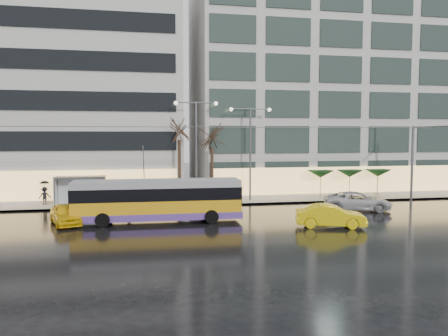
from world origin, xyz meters
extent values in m
plane|color=black|center=(0.00, 0.00, 0.00)|extent=(140.00, 140.00, 0.00)
cube|color=gray|center=(2.00, 14.00, 0.07)|extent=(80.00, 10.00, 0.15)
cube|color=slate|center=(2.00, 9.05, 0.07)|extent=(80.00, 0.10, 0.15)
cube|color=#B6B3AE|center=(-16.00, 19.00, 11.15)|extent=(34.00, 14.00, 22.00)
cube|color=#B6B3AE|center=(19.00, 19.00, 12.65)|extent=(32.00, 14.00, 25.00)
cube|color=orange|center=(-1.76, 2.74, 1.02)|extent=(11.66, 2.67, 1.45)
cube|color=#5A398E|center=(-1.76, 2.74, 0.53)|extent=(11.69, 2.71, 0.48)
cube|color=black|center=(-1.76, 2.74, 2.08)|extent=(11.68, 2.69, 0.87)
cube|color=gray|center=(-1.76, 2.74, 2.76)|extent=(11.66, 2.67, 0.48)
cube|color=black|center=(4.07, 2.61, 1.93)|extent=(0.11, 2.23, 1.26)
cube|color=black|center=(-7.59, 2.86, 1.93)|extent=(0.11, 2.23, 1.26)
cylinder|color=black|center=(1.94, 3.87, 0.48)|extent=(0.97, 0.36, 0.97)
cylinder|color=black|center=(1.89, 1.45, 0.48)|extent=(0.97, 0.36, 0.97)
cylinder|color=black|center=(-5.41, 4.03, 0.48)|extent=(0.97, 0.36, 0.97)
cylinder|color=black|center=(-5.46, 1.61, 0.48)|extent=(0.97, 0.36, 0.97)
cylinder|color=#595B60|center=(-2.70, 3.68, 4.16)|extent=(0.14, 3.60, 2.54)
cylinder|color=#595B60|center=(-2.69, 4.16, 4.16)|extent=(0.14, 3.60, 2.54)
cylinder|color=#595B60|center=(22.00, 8.50, 3.50)|extent=(0.24, 0.24, 7.00)
cube|color=#595B60|center=(22.00, 6.00, 6.90)|extent=(0.10, 5.00, 0.10)
cylinder|color=#595B60|center=(1.00, 5.75, 6.80)|extent=(42.00, 0.04, 0.04)
cylinder|color=#595B60|center=(1.00, 6.25, 6.80)|extent=(42.00, 0.04, 0.04)
cube|color=#595B60|center=(-8.00, 10.50, 2.60)|extent=(4.20, 1.60, 0.12)
cube|color=silver|center=(-8.00, 11.20, 1.35)|extent=(4.00, 0.05, 2.20)
cube|color=white|center=(-10.05, 10.50, 1.35)|extent=(0.10, 1.40, 2.20)
cylinder|color=#595B60|center=(-10.00, 9.80, 1.35)|extent=(0.10, 0.10, 2.40)
cylinder|color=#595B60|center=(-10.00, 11.20, 1.35)|extent=(0.10, 0.10, 2.40)
cylinder|color=#595B60|center=(-6.00, 9.80, 1.35)|extent=(0.10, 0.10, 2.40)
cylinder|color=#595B60|center=(-6.00, 11.20, 1.35)|extent=(0.10, 0.10, 2.40)
cylinder|color=#595B60|center=(2.00, 10.80, 4.65)|extent=(0.18, 0.18, 9.00)
cylinder|color=#595B60|center=(1.10, 10.80, 9.05)|extent=(1.80, 0.10, 0.10)
cylinder|color=#595B60|center=(2.90, 10.80, 9.05)|extent=(1.80, 0.10, 0.10)
sphere|color=#FFF2CC|center=(0.20, 10.80, 9.00)|extent=(0.36, 0.36, 0.36)
sphere|color=#FFF2CC|center=(3.80, 10.80, 9.00)|extent=(0.36, 0.36, 0.36)
cylinder|color=#595B60|center=(7.00, 10.80, 4.40)|extent=(0.18, 0.18, 8.50)
cylinder|color=#595B60|center=(6.10, 10.80, 8.55)|extent=(1.80, 0.10, 0.10)
cylinder|color=#595B60|center=(7.90, 10.80, 8.55)|extent=(1.80, 0.10, 0.10)
sphere|color=#FFF2CC|center=(5.20, 10.80, 8.50)|extent=(0.36, 0.36, 0.36)
sphere|color=#FFF2CC|center=(8.80, 10.80, 8.50)|extent=(0.36, 0.36, 0.36)
cylinder|color=black|center=(0.50, 11.00, 2.95)|extent=(0.28, 0.28, 5.60)
cylinder|color=black|center=(3.50, 11.20, 2.60)|extent=(0.28, 0.28, 4.90)
cylinder|color=#595B60|center=(14.00, 11.00, 1.25)|extent=(0.06, 0.06, 2.20)
cone|color=#113F1A|center=(14.00, 11.00, 2.45)|extent=(2.50, 2.50, 0.70)
cylinder|color=#595B60|center=(17.00, 11.00, 1.25)|extent=(0.06, 0.06, 2.20)
cone|color=#113F1A|center=(17.00, 11.00, 2.45)|extent=(2.50, 2.50, 0.70)
cylinder|color=#595B60|center=(20.00, 11.00, 1.25)|extent=(0.06, 0.06, 2.20)
cone|color=#113F1A|center=(20.00, 11.00, 2.45)|extent=(2.50, 2.50, 0.70)
imported|color=yellow|center=(-8.03, 3.06, 0.72)|extent=(2.95, 4.56, 1.44)
imported|color=yellow|center=(9.56, -1.10, 0.76)|extent=(4.86, 2.86, 1.51)
imported|color=#BBBBC0|center=(14.57, 4.70, 0.76)|extent=(5.96, 4.15, 1.51)
imported|color=black|center=(-6.62, 11.45, 0.90)|extent=(0.59, 0.42, 1.50)
imported|color=#E04A81|center=(-6.62, 11.45, 1.90)|extent=(1.07, 1.09, 0.88)
imported|color=black|center=(-4.00, 9.82, 0.91)|extent=(0.91, 0.83, 1.52)
imported|color=black|center=(-11.11, 11.47, 0.92)|extent=(1.06, 0.68, 1.55)
imported|color=black|center=(-11.11, 11.47, 1.90)|extent=(0.90, 0.90, 0.72)
camera|label=1|loc=(-2.82, -28.16, 6.12)|focal=35.00mm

